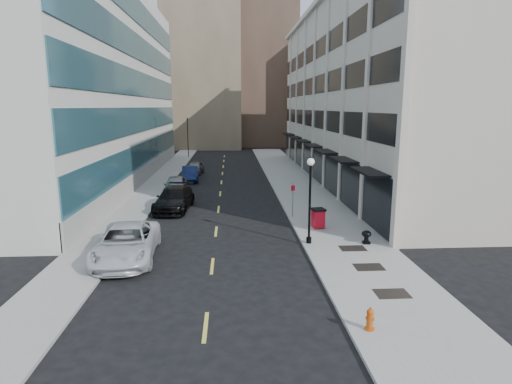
{
  "coord_description": "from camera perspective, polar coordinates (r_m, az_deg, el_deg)",
  "views": [
    {
      "loc": [
        0.96,
        -18.19,
        7.77
      ],
      "look_at": [
        2.56,
        8.25,
        2.47
      ],
      "focal_mm": 30.0,
      "sensor_mm": 36.0,
      "label": 1
    }
  ],
  "objects": [
    {
      "name": "car_blue_sedan",
      "position": [
        45.92,
        -8.81,
        2.4
      ],
      "size": [
        2.16,
        4.79,
        1.53
      ],
      "primitive_type": "imported",
      "rotation": [
        0.0,
        0.0,
        0.12
      ],
      "color": "#111B41",
      "rests_on": "ground"
    },
    {
      "name": "skyline_brown",
      "position": [
        90.93,
        1.05,
        17.13
      ],
      "size": [
        12.0,
        16.0,
        34.0
      ],
      "primitive_type": "cube",
      "color": "brown",
      "rests_on": "ground"
    },
    {
      "name": "car_white_van",
      "position": [
        23.14,
        -16.9,
        -6.5
      ],
      "size": [
        3.3,
        6.53,
        1.77
      ],
      "primitive_type": "imported",
      "rotation": [
        0.0,
        0.0,
        0.06
      ],
      "color": "silver",
      "rests_on": "ground"
    },
    {
      "name": "traffic_signal",
      "position": [
        66.53,
        -9.15,
        9.4
      ],
      "size": [
        0.66,
        0.66,
        6.98
      ],
      "color": "black",
      "rests_on": "ground"
    },
    {
      "name": "car_grey_sedan",
      "position": [
        50.65,
        -8.14,
        3.2
      ],
      "size": [
        2.16,
        4.45,
        1.46
      ],
      "primitive_type": "imported",
      "rotation": [
        0.0,
        0.0,
        -0.1
      ],
      "color": "slate",
      "rests_on": "ground"
    },
    {
      "name": "sidewalk_left",
      "position": [
        39.66,
        -14.23,
        -0.23
      ],
      "size": [
        3.0,
        80.0,
        0.15
      ],
      "primitive_type": "cube",
      "color": "gray",
      "rests_on": "ground"
    },
    {
      "name": "trash_bin",
      "position": [
        27.58,
        8.28,
        -3.37
      ],
      "size": [
        0.92,
        0.95,
        1.27
      ],
      "rotation": [
        0.0,
        0.0,
        0.2
      ],
      "color": "red",
      "rests_on": "sidewalk_right"
    },
    {
      "name": "skyline_tan_near",
      "position": [
        86.55,
        -6.98,
        15.36
      ],
      "size": [
        14.0,
        18.0,
        28.0
      ],
      "primitive_type": "cube",
      "color": "#8B7A5B",
      "rests_on": "ground"
    },
    {
      "name": "skyline_stone",
      "position": [
        85.92,
        8.19,
        12.68
      ],
      "size": [
        10.0,
        14.0,
        20.0
      ],
      "primitive_type": "cube",
      "color": "beige",
      "rests_on": "ground"
    },
    {
      "name": "sidewalk_right",
      "position": [
        39.5,
        6.14,
        0.01
      ],
      "size": [
        5.0,
        80.0,
        0.15
      ],
      "primitive_type": "cube",
      "color": "gray",
      "rests_on": "ground"
    },
    {
      "name": "lamppost",
      "position": [
        23.96,
        7.22,
        -0.1
      ],
      "size": [
        0.41,
        0.41,
        4.97
      ],
      "color": "black",
      "rests_on": "sidewalk_right"
    },
    {
      "name": "ground",
      "position": [
        19.8,
        -6.09,
        -11.86
      ],
      "size": [
        160.0,
        160.0,
        0.0
      ],
      "primitive_type": "plane",
      "color": "black",
      "rests_on": "ground"
    },
    {
      "name": "grate_near",
      "position": [
        19.08,
        17.68,
        -12.78
      ],
      "size": [
        1.4,
        1.0,
        0.01
      ],
      "primitive_type": "cube",
      "color": "black",
      "rests_on": "sidewalk_right"
    },
    {
      "name": "sign_post",
      "position": [
        29.97,
        4.94,
        -0.42
      ],
      "size": [
        0.28,
        0.08,
        2.41
      ],
      "rotation": [
        0.0,
        0.0,
        0.19
      ],
      "color": "slate",
      "rests_on": "sidewalk_right"
    },
    {
      "name": "grate_mid",
      "position": [
        21.68,
        14.82,
        -9.65
      ],
      "size": [
        1.4,
        1.0,
        0.01
      ],
      "primitive_type": "cube",
      "color": "black",
      "rests_on": "sidewalk_right"
    },
    {
      "name": "skyline_tan_far",
      "position": [
        97.4,
        -12.61,
        12.95
      ],
      "size": [
        12.0,
        14.0,
        22.0
      ],
      "primitive_type": "cube",
      "color": "#8B7A5B",
      "rests_on": "ground"
    },
    {
      "name": "urn_planter",
      "position": [
        25.07,
        14.51,
        -5.66
      ],
      "size": [
        0.55,
        0.55,
        0.76
      ],
      "rotation": [
        0.0,
        0.0,
        -0.1
      ],
      "color": "black",
      "rests_on": "sidewalk_right"
    },
    {
      "name": "grate_far",
      "position": [
        24.2,
        12.76,
        -7.33
      ],
      "size": [
        1.4,
        1.0,
        0.01
      ],
      "primitive_type": "cube",
      "color": "black",
      "rests_on": "sidewalk_right"
    },
    {
      "name": "building_left",
      "position": [
        48.3,
        -24.61,
        12.95
      ],
      "size": [
        16.14,
        46.0,
        20.0
      ],
      "color": "silver",
      "rests_on": "ground"
    },
    {
      "name": "fire_hydrant",
      "position": [
        15.93,
        14.95,
        -16.03
      ],
      "size": [
        0.34,
        0.34,
        0.83
      ],
      "rotation": [
        0.0,
        0.0,
        -0.38
      ],
      "color": "#D6530F",
      "rests_on": "sidewalk_right"
    },
    {
      "name": "building_right",
      "position": [
        47.94,
        16.4,
        12.32
      ],
      "size": [
        15.3,
        46.5,
        18.25
      ],
      "color": "beige",
      "rests_on": "ground"
    },
    {
      "name": "road_centerline",
      "position": [
        36.05,
        -4.9,
        -1.17
      ],
      "size": [
        0.15,
        68.2,
        0.01
      ],
      "color": "#D8CC4C",
      "rests_on": "ground"
    },
    {
      "name": "car_black_pickup",
      "position": [
        33.2,
        -10.84,
        -0.9
      ],
      "size": [
        2.92,
        6.13,
        1.73
      ],
      "primitive_type": "imported",
      "rotation": [
        0.0,
        0.0,
        -0.09
      ],
      "color": "black",
      "rests_on": "ground"
    },
    {
      "name": "car_silver_sedan",
      "position": [
        38.92,
        -10.66,
        0.85
      ],
      "size": [
        2.14,
        4.99,
        1.68
      ],
      "primitive_type": "imported",
      "rotation": [
        0.0,
        0.0,
        0.03
      ],
      "color": "gray",
      "rests_on": "ground"
    }
  ]
}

